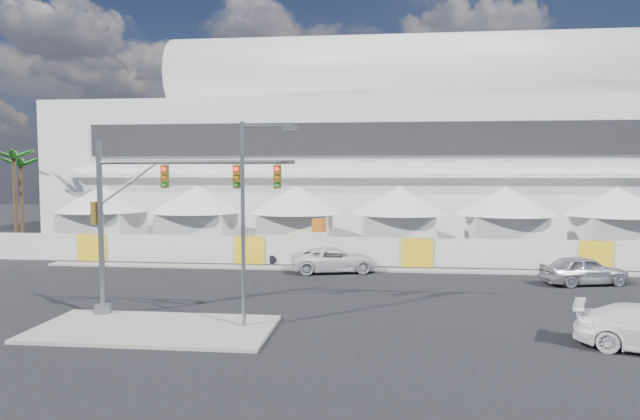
# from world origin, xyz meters

# --- Properties ---
(ground) EXTENTS (160.00, 160.00, 0.00)m
(ground) POSITION_xyz_m (0.00, 0.00, 0.00)
(ground) COLOR black
(ground) RESTS_ON ground
(median_island) EXTENTS (10.00, 5.00, 0.15)m
(median_island) POSITION_xyz_m (-6.00, -3.00, 0.07)
(median_island) COLOR gray
(median_island) RESTS_ON ground
(far_curb) EXTENTS (80.00, 1.20, 0.12)m
(far_curb) POSITION_xyz_m (20.00, 12.50, 0.06)
(far_curb) COLOR gray
(far_curb) RESTS_ON ground
(stadium) EXTENTS (80.00, 24.80, 21.98)m
(stadium) POSITION_xyz_m (8.71, 41.50, 9.45)
(stadium) COLOR silver
(stadium) RESTS_ON ground
(tent_row) EXTENTS (53.40, 8.40, 5.40)m
(tent_row) POSITION_xyz_m (0.50, 24.00, 3.15)
(tent_row) COLOR silver
(tent_row) RESTS_ON ground
(hoarding_fence) EXTENTS (70.00, 0.25, 2.00)m
(hoarding_fence) POSITION_xyz_m (6.00, 14.50, 1.00)
(hoarding_fence) COLOR silver
(hoarding_fence) RESTS_ON ground
(palm_cluster) EXTENTS (10.60, 10.60, 8.55)m
(palm_cluster) POSITION_xyz_m (-33.46, 29.50, 6.88)
(palm_cluster) COLOR #47331E
(palm_cluster) RESTS_ON ground
(sedan_silver) EXTENTS (3.26, 5.41, 1.72)m
(sedan_silver) POSITION_xyz_m (15.46, 9.13, 0.86)
(sedan_silver) COLOR silver
(sedan_silver) RESTS_ON ground
(pickup_curb) EXTENTS (3.99, 6.29, 1.62)m
(pickup_curb) POSITION_xyz_m (0.45, 11.73, 0.81)
(pickup_curb) COLOR silver
(pickup_curb) RESTS_ON ground
(lot_car_c) EXTENTS (2.32, 4.71, 1.32)m
(lot_car_c) POSITION_xyz_m (-13.68, 18.24, 0.66)
(lot_car_c) COLOR #B3B3B8
(lot_car_c) RESTS_ON ground
(traffic_mast) EXTENTS (9.41, 0.77, 7.97)m
(traffic_mast) POSITION_xyz_m (-7.42, -1.00, 4.50)
(traffic_mast) COLOR gray
(traffic_mast) RESTS_ON median_island
(streetlight_median) EXTENTS (2.39, 0.24, 8.65)m
(streetlight_median) POSITION_xyz_m (-2.03, -2.39, 5.11)
(streetlight_median) COLOR slate
(streetlight_median) RESTS_ON median_island
(boom_lift) EXTENTS (6.63, 2.11, 3.29)m
(boom_lift) POSITION_xyz_m (-4.60, 15.50, 0.88)
(boom_lift) COLOR #C56012
(boom_lift) RESTS_ON ground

